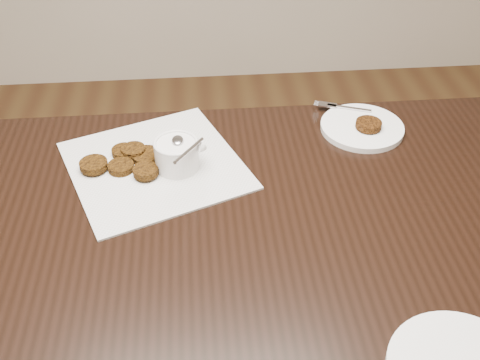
% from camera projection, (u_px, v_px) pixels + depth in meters
% --- Properties ---
extents(napkin, '(0.41, 0.41, 0.00)m').
position_uv_depth(napkin, '(155.00, 165.00, 1.13)').
color(napkin, silver).
rests_on(napkin, table).
extents(sauce_ramekin, '(0.13, 0.13, 0.12)m').
position_uv_depth(sauce_ramekin, '(176.00, 141.00, 1.09)').
color(sauce_ramekin, white).
rests_on(sauce_ramekin, napkin).
extents(patty_cluster, '(0.21, 0.21, 0.02)m').
position_uv_depth(patty_cluster, '(128.00, 159.00, 1.13)').
color(patty_cluster, '#5E370C').
rests_on(patty_cluster, napkin).
extents(plate_with_patty, '(0.23, 0.23, 0.03)m').
position_uv_depth(plate_with_patty, '(362.00, 125.00, 1.23)').
color(plate_with_patty, white).
rests_on(plate_with_patty, table).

